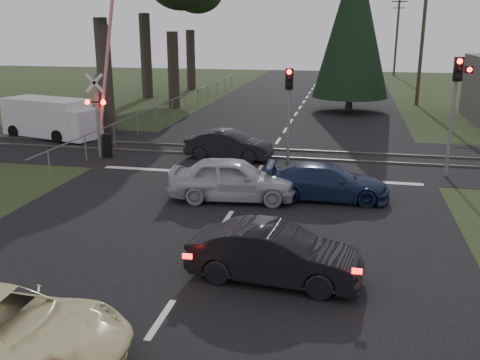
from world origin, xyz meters
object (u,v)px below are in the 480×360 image
(utility_pole_mid, at_px, (422,41))
(blue_sedan, at_px, (327,182))
(dark_hatchback, at_px, (275,254))
(dark_car_far, at_px, (229,145))
(white_van, at_px, (53,118))
(utility_pole_far, at_px, (397,35))
(crossing_signal, at_px, (102,113))
(traffic_signal_center, at_px, (289,99))
(silver_car, at_px, (233,179))
(traffic_signal_right, at_px, (456,94))

(utility_pole_mid, height_order, blue_sedan, utility_pole_mid)
(blue_sedan, bearing_deg, utility_pole_mid, -14.32)
(dark_hatchback, distance_m, dark_car_far, 12.03)
(utility_pole_mid, xyz_separation_m, white_van, (-20.41, -16.60, -3.67))
(utility_pole_far, height_order, white_van, utility_pole_far)
(crossing_signal, xyz_separation_m, white_van, (-4.64, 3.61, -1.00))
(dark_hatchback, height_order, dark_car_far, dark_hatchback)
(traffic_signal_center, distance_m, dark_hatchback, 11.70)
(utility_pole_far, bearing_deg, silver_car, -99.91)
(crossing_signal, relative_size, white_van, 1.24)
(utility_pole_mid, relative_size, dark_hatchback, 2.21)
(crossing_signal, xyz_separation_m, silver_car, (7.04, -4.79, -1.31))
(traffic_signal_right, bearing_deg, traffic_signal_center, 169.59)
(traffic_signal_right, xyz_separation_m, traffic_signal_center, (-6.55, 1.20, -0.51))
(silver_car, bearing_deg, dark_hatchback, -164.22)
(dark_hatchback, relative_size, white_van, 0.72)
(crossing_signal, xyz_separation_m, dark_car_far, (5.62, 0.88, -1.41))
(silver_car, relative_size, blue_sedan, 1.03)
(traffic_signal_right, xyz_separation_m, dark_car_far, (-9.20, 1.19, -2.67))
(traffic_signal_right, xyz_separation_m, dark_hatchback, (-5.49, -10.25, -2.64))
(silver_car, bearing_deg, crossing_signal, 49.88)
(dark_hatchback, relative_size, silver_car, 0.93)
(utility_pole_mid, distance_m, blue_sedan, 25.21)
(silver_car, distance_m, dark_car_far, 5.85)
(dark_hatchback, bearing_deg, blue_sedan, -2.30)
(crossing_signal, relative_size, traffic_signal_center, 1.70)
(utility_pole_mid, bearing_deg, traffic_signal_center, -111.21)
(dark_car_far, height_order, white_van, white_van)
(utility_pole_far, bearing_deg, blue_sedan, -96.42)
(crossing_signal, relative_size, dark_car_far, 1.79)
(traffic_signal_center, distance_m, utility_pole_mid, 20.82)
(dark_car_far, bearing_deg, blue_sedan, -132.42)
(utility_pole_mid, distance_m, silver_car, 26.78)
(dark_hatchback, distance_m, silver_car, 6.21)
(traffic_signal_center, relative_size, white_van, 0.73)
(blue_sedan, relative_size, dark_car_far, 1.09)
(traffic_signal_center, relative_size, blue_sedan, 0.96)
(crossing_signal, distance_m, dark_hatchback, 14.16)
(traffic_signal_right, distance_m, silver_car, 9.34)
(dark_hatchback, height_order, blue_sedan, dark_hatchback)
(crossing_signal, relative_size, traffic_signal_right, 1.48)
(silver_car, bearing_deg, utility_pole_mid, -25.15)
(silver_car, relative_size, white_van, 0.78)
(utility_pole_far, relative_size, blue_sedan, 2.12)
(blue_sedan, bearing_deg, traffic_signal_center, 20.21)
(dark_hatchback, distance_m, white_van, 19.90)
(traffic_signal_right, xyz_separation_m, silver_car, (-7.79, -4.48, -2.57))
(traffic_signal_center, bearing_deg, utility_pole_far, 80.40)
(crossing_signal, height_order, utility_pole_far, utility_pole_far)
(dark_car_far, bearing_deg, dark_hatchback, -157.60)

